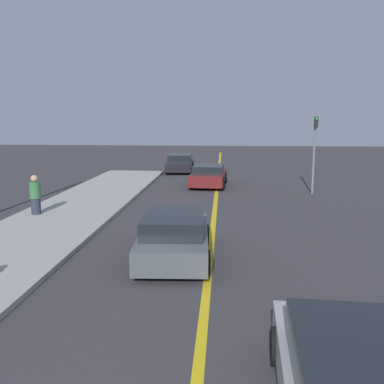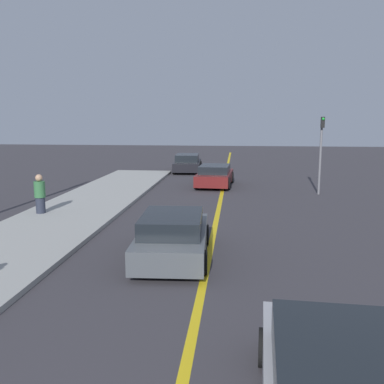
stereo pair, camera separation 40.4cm
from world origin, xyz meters
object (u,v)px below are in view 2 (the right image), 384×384
car_ahead_center (173,236)px  pedestrian_by_sign (40,194)px  car_near_right_lane (335,383)px  car_parked_left_lot (188,163)px  traffic_light (321,147)px  car_far_distant (215,176)px

car_ahead_center → pedestrian_by_sign: (-6.11, 4.57, 0.29)m
car_near_right_lane → pedestrian_by_sign: (-9.18, 11.10, 0.30)m
car_ahead_center → car_near_right_lane: bearing=-67.7°
pedestrian_by_sign → car_parked_left_lot: bearing=74.5°
car_near_right_lane → pedestrian_by_sign: pedestrian_by_sign is taller
car_near_right_lane → car_ahead_center: size_ratio=0.91×
car_ahead_center → traffic_light: traffic_light is taller
pedestrian_by_sign → car_far_distant: bearing=52.6°
car_ahead_center → car_far_distant: (0.50, 13.21, -0.02)m
car_parked_left_lot → pedestrian_by_sign: 15.86m
car_parked_left_lot → pedestrian_by_sign: size_ratio=2.88×
car_far_distant → traffic_light: bearing=-18.6°
car_near_right_lane → traffic_light: bearing=83.5°
car_ahead_center → traffic_light: bearing=58.1°
car_far_distant → pedestrian_by_sign: bearing=-124.1°
traffic_light → car_near_right_lane: bearing=-99.7°
car_parked_left_lot → pedestrian_by_sign: bearing=-108.0°
car_parked_left_lot → traffic_light: bearing=-50.7°
car_ahead_center → car_parked_left_lot: 19.94m
car_near_right_lane → car_parked_left_lot: (-4.95, 26.38, 0.01)m
car_far_distant → pedestrian_by_sign: (-6.61, -8.64, 0.31)m
traffic_light → car_ahead_center: bearing=-119.0°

